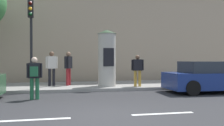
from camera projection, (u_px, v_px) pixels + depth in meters
The scene contains 11 objects.
ground_plane at pixel (102, 117), 6.63m from camera, with size 80.00×80.00×0.00m, color #2B2B2D.
sidewalk_curb at pixel (80, 86), 13.48m from camera, with size 36.00×4.00×0.15m, color gray.
lane_markings at pixel (102, 116), 6.63m from camera, with size 25.80×0.16×0.01m.
building_backdrop at pixel (74, 22), 18.31m from camera, with size 36.00×5.00×8.40m, color tan.
traffic_light at pixel (31, 30), 11.23m from camera, with size 0.24×0.45×3.97m.
poster_column at pixel (107, 58), 12.81m from camera, with size 0.98×0.98×2.87m.
pedestrian_with_backpack at pixel (34, 74), 9.42m from camera, with size 0.57×0.38×1.60m.
pedestrian_with_bag at pixel (68, 66), 13.12m from camera, with size 0.42×0.53×1.76m.
pedestrian_tallest at pixel (138, 68), 12.64m from camera, with size 0.62×0.31×1.58m.
pedestrian_in_light_jacket at pixel (52, 66), 12.82m from camera, with size 0.59×0.30×1.76m.
parked_car_silver at pixel (214, 77), 11.55m from camera, with size 4.60×2.07×1.42m.
Camera 1 is at (-1.10, -6.52, 1.51)m, focal length 40.38 mm.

